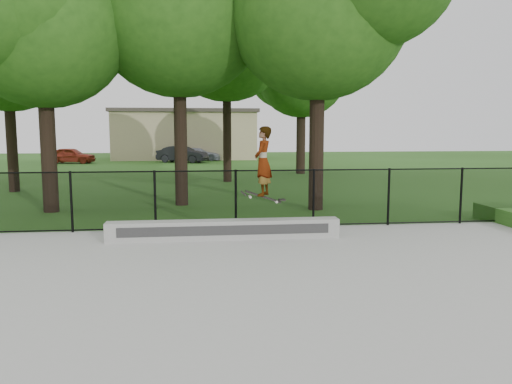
{
  "coord_description": "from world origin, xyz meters",
  "views": [
    {
      "loc": [
        -0.93,
        -6.5,
        2.55
      ],
      "look_at": [
        0.32,
        4.2,
        1.2
      ],
      "focal_mm": 35.0,
      "sensor_mm": 36.0,
      "label": 1
    }
  ],
  "objects_px": {
    "car_c": "(199,154)",
    "skater_airborne": "(263,163)",
    "car_b": "(182,154)",
    "grind_ledge": "(224,230)",
    "car_a": "(71,155)"
  },
  "relations": [
    {
      "from": "car_b",
      "to": "car_c",
      "type": "bearing_deg",
      "value": -5.83
    },
    {
      "from": "car_a",
      "to": "car_b",
      "type": "xyz_separation_m",
      "value": [
        8.36,
        -0.02,
        0.05
      ]
    },
    {
      "from": "car_b",
      "to": "skater_airborne",
      "type": "relative_size",
      "value": 2.0
    },
    {
      "from": "car_a",
      "to": "car_c",
      "type": "bearing_deg",
      "value": -67.67
    },
    {
      "from": "car_c",
      "to": "skater_airborne",
      "type": "distance_m",
      "value": 30.58
    },
    {
      "from": "grind_ledge",
      "to": "car_a",
      "type": "bearing_deg",
      "value": 109.87
    },
    {
      "from": "car_c",
      "to": "skater_airborne",
      "type": "bearing_deg",
      "value": -169.21
    },
    {
      "from": "skater_airborne",
      "to": "car_a",
      "type": "bearing_deg",
      "value": 111.4
    },
    {
      "from": "grind_ledge",
      "to": "car_a",
      "type": "distance_m",
      "value": 29.87
    },
    {
      "from": "grind_ledge",
      "to": "car_b",
      "type": "relative_size",
      "value": 1.49
    },
    {
      "from": "car_a",
      "to": "skater_airborne",
      "type": "bearing_deg",
      "value": -150.06
    },
    {
      "from": "car_a",
      "to": "car_c",
      "type": "relative_size",
      "value": 1.05
    },
    {
      "from": "car_a",
      "to": "skater_airborne",
      "type": "xyz_separation_m",
      "value": [
        11.03,
        -28.15,
        1.2
      ]
    },
    {
      "from": "car_c",
      "to": "skater_airborne",
      "type": "height_order",
      "value": "skater_airborne"
    },
    {
      "from": "grind_ledge",
      "to": "car_c",
      "type": "distance_m",
      "value": 30.46
    }
  ]
}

